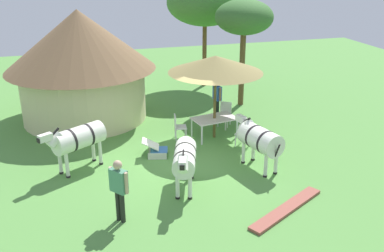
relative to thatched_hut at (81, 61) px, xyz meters
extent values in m
plane|color=#548E40|center=(2.55, -5.10, -2.33)|extent=(36.00, 36.00, 0.00)
cylinder|color=beige|center=(0.00, 0.00, -1.31)|extent=(4.80, 4.80, 2.04)
cone|color=brown|center=(0.00, 0.00, 0.83)|extent=(5.74, 5.74, 2.25)
cylinder|color=brown|center=(4.34, -3.30, -1.12)|extent=(0.10, 0.10, 2.41)
cone|color=olive|center=(4.34, -3.30, 0.37)|extent=(3.27, 3.27, 0.57)
cube|color=silver|center=(4.34, -3.30, -1.61)|extent=(1.68, 1.18, 0.04)
cylinder|color=silver|center=(3.57, -3.04, -1.98)|extent=(0.06, 0.06, 0.70)
cylinder|color=silver|center=(4.96, -2.78, -1.98)|extent=(0.06, 0.06, 0.70)
cylinder|color=silver|center=(3.71, -3.82, -1.98)|extent=(0.06, 0.06, 0.70)
cylinder|color=silver|center=(5.11, -3.56, -1.98)|extent=(0.06, 0.06, 0.70)
cube|color=white|center=(3.13, -3.12, -1.88)|extent=(0.48, 0.50, 0.04)
cube|color=white|center=(2.95, -3.09, -1.66)|extent=(0.11, 0.44, 0.45)
cylinder|color=white|center=(3.34, -2.96, -2.11)|extent=(0.04, 0.04, 0.45)
cylinder|color=white|center=(3.28, -3.33, -2.11)|extent=(0.04, 0.04, 0.45)
cylinder|color=white|center=(2.98, -2.90, -2.11)|extent=(0.04, 0.04, 0.45)
cylinder|color=white|center=(2.93, -3.28, -2.11)|extent=(0.04, 0.04, 0.45)
cube|color=silver|center=(5.04, -4.30, -1.88)|extent=(0.60, 0.60, 0.04)
cube|color=silver|center=(5.15, -4.45, -1.66)|extent=(0.38, 0.29, 0.45)
cylinder|color=silver|center=(4.78, -4.26, -2.11)|extent=(0.04, 0.04, 0.45)
cylinder|color=silver|center=(5.09, -4.04, -2.11)|extent=(0.04, 0.04, 0.45)
cylinder|color=silver|center=(4.99, -4.55, -2.11)|extent=(0.04, 0.04, 0.45)
cylinder|color=silver|center=(5.30, -4.33, -2.11)|extent=(0.04, 0.04, 0.45)
cube|color=silver|center=(5.07, -2.33, -1.88)|extent=(0.60, 0.60, 0.04)
cube|color=silver|center=(5.18, -2.17, -1.66)|extent=(0.38, 0.30, 0.45)
cylinder|color=silver|center=(5.11, -2.58, -2.11)|extent=(0.04, 0.04, 0.45)
cylinder|color=silver|center=(4.81, -2.36, -2.11)|extent=(0.04, 0.04, 0.45)
cylinder|color=silver|center=(5.33, -2.29, -2.11)|extent=(0.04, 0.04, 0.45)
cylinder|color=silver|center=(5.03, -2.07, -2.11)|extent=(0.04, 0.04, 0.45)
cylinder|color=black|center=(5.06, -1.58, -1.93)|extent=(0.12, 0.12, 0.79)
cylinder|color=black|center=(5.04, -1.44, -1.93)|extent=(0.12, 0.12, 0.79)
cube|color=blue|center=(5.05, -1.51, -1.26)|extent=(0.26, 0.46, 0.56)
cylinder|color=#9D6B51|center=(5.09, -1.75, -1.24)|extent=(0.08, 0.08, 0.53)
cylinder|color=#9D6B51|center=(5.01, -1.27, -1.24)|extent=(0.08, 0.08, 0.53)
sphere|color=#9D6B51|center=(5.05, -1.51, -0.85)|extent=(0.21, 0.21, 0.21)
cylinder|color=black|center=(0.36, -7.68, -1.92)|extent=(0.12, 0.12, 0.83)
cylinder|color=black|center=(0.46, -7.79, -1.92)|extent=(0.12, 0.12, 0.83)
cube|color=#498766|center=(0.41, -7.73, -1.21)|extent=(0.44, 0.48, 0.59)
cylinder|color=tan|center=(0.25, -7.53, -1.19)|extent=(0.09, 0.09, 0.55)
cylinder|color=tan|center=(0.57, -7.93, -1.19)|extent=(0.09, 0.09, 0.55)
sphere|color=tan|center=(0.41, -7.73, -0.78)|extent=(0.23, 0.23, 0.23)
cube|color=#3669A7|center=(2.10, -4.31, -2.11)|extent=(0.66, 0.63, 0.03)
cube|color=white|center=(1.83, -4.25, -1.89)|extent=(0.65, 0.63, 0.30)
cube|color=silver|center=(2.10, -4.05, -2.22)|extent=(0.60, 0.18, 0.22)
cube|color=silver|center=(1.98, -4.55, -2.22)|extent=(0.60, 0.18, 0.22)
cylinder|color=silver|center=(4.89, -6.02, -1.36)|extent=(1.05, 1.56, 0.71)
cylinder|color=black|center=(4.96, -6.29, -1.36)|extent=(0.72, 0.26, 0.72)
cylinder|color=black|center=(4.82, -5.77, -1.36)|extent=(0.72, 0.26, 0.72)
cylinder|color=silver|center=(4.70, -5.33, -1.18)|extent=(0.45, 0.62, 0.52)
cube|color=silver|center=(4.63, -5.06, -1.02)|extent=(0.28, 0.43, 0.20)
cube|color=black|center=(4.58, -4.88, -1.05)|extent=(0.15, 0.15, 0.12)
cube|color=black|center=(4.70, -5.33, -0.98)|extent=(0.13, 0.36, 0.28)
cylinder|color=silver|center=(4.56, -5.54, -1.98)|extent=(0.11, 0.11, 0.71)
cylinder|color=black|center=(4.56, -5.54, -2.30)|extent=(0.13, 0.13, 0.06)
cylinder|color=silver|center=(4.93, -5.44, -1.98)|extent=(0.11, 0.11, 0.71)
cylinder|color=black|center=(4.93, -5.44, -2.30)|extent=(0.13, 0.13, 0.06)
cylinder|color=silver|center=(4.84, -6.59, -1.98)|extent=(0.11, 0.11, 0.71)
cylinder|color=black|center=(4.84, -6.59, -2.30)|extent=(0.13, 0.13, 0.06)
cylinder|color=silver|center=(5.21, -6.49, -1.98)|extent=(0.11, 0.11, 0.71)
cylinder|color=black|center=(5.21, -6.49, -2.30)|extent=(0.13, 0.13, 0.06)
cylinder|color=black|center=(5.08, -6.76, -1.46)|extent=(0.11, 0.24, 0.53)
cylinder|color=silver|center=(-0.40, -4.56, -1.29)|extent=(1.69, 1.40, 0.67)
cylinder|color=black|center=(-0.13, -4.39, -1.29)|extent=(0.43, 0.63, 0.69)
cylinder|color=black|center=(-0.64, -4.70, -1.29)|extent=(0.43, 0.63, 0.69)
cylinder|color=silver|center=(-1.07, -4.97, -1.11)|extent=(0.62, 0.54, 0.51)
cube|color=silver|center=(-1.31, -5.11, -0.95)|extent=(0.44, 0.36, 0.20)
cube|color=black|center=(-1.46, -5.21, -0.98)|extent=(0.17, 0.17, 0.12)
cube|color=black|center=(-1.07, -4.97, -0.91)|extent=(0.33, 0.23, 0.28)
cylinder|color=silver|center=(-0.81, -5.03, -1.94)|extent=(0.11, 0.11, 0.79)
cylinder|color=black|center=(-0.81, -5.03, -2.30)|extent=(0.13, 0.13, 0.06)
cylinder|color=silver|center=(-1.01, -4.71, -1.94)|extent=(0.11, 0.11, 0.79)
cylinder|color=black|center=(-1.01, -4.71, -2.30)|extent=(0.13, 0.13, 0.06)
cylinder|color=silver|center=(0.21, -4.40, -1.94)|extent=(0.11, 0.11, 0.79)
cylinder|color=black|center=(0.21, -4.40, -2.30)|extent=(0.13, 0.13, 0.06)
cylinder|color=silver|center=(0.01, -4.09, -1.94)|extent=(0.11, 0.11, 0.79)
cylinder|color=black|center=(0.01, -4.09, -2.30)|extent=(0.13, 0.13, 0.06)
cylinder|color=black|center=(0.31, -4.12, -1.39)|extent=(0.23, 0.17, 0.53)
cylinder|color=silver|center=(2.36, -6.58, -1.36)|extent=(1.05, 1.64, 0.61)
cylinder|color=black|center=(2.46, -6.29, -1.36)|extent=(0.62, 0.27, 0.62)
cylinder|color=black|center=(2.28, -6.85, -1.36)|extent=(0.62, 0.27, 0.62)
cylinder|color=silver|center=(2.13, -7.31, -1.18)|extent=(0.42, 0.58, 0.48)
cube|color=silver|center=(2.04, -7.58, -1.02)|extent=(0.29, 0.44, 0.20)
cube|color=black|center=(1.99, -7.75, -1.05)|extent=(0.15, 0.15, 0.12)
cube|color=black|center=(2.13, -7.31, -0.98)|extent=(0.15, 0.36, 0.28)
cylinder|color=silver|center=(2.34, -7.19, -1.96)|extent=(0.11, 0.11, 0.74)
cylinder|color=black|center=(2.34, -7.19, -2.30)|extent=(0.13, 0.13, 0.06)
cylinder|color=silver|center=(2.03, -7.08, -1.96)|extent=(0.11, 0.11, 0.74)
cylinder|color=black|center=(2.03, -7.08, -2.30)|extent=(0.13, 0.13, 0.06)
cylinder|color=silver|center=(2.70, -6.08, -1.96)|extent=(0.11, 0.11, 0.74)
cylinder|color=black|center=(2.70, -6.08, -2.30)|extent=(0.13, 0.13, 0.06)
cylinder|color=silver|center=(2.38, -5.98, -1.96)|extent=(0.11, 0.11, 0.74)
cylinder|color=black|center=(2.38, -5.98, -2.30)|extent=(0.13, 0.13, 0.06)
cylinder|color=black|center=(2.61, -5.81, -1.46)|extent=(0.12, 0.24, 0.53)
cylinder|color=brown|center=(5.99, 3.19, -0.81)|extent=(0.21, 0.21, 3.04)
ellipsoid|color=#3D772F|center=(5.99, 3.19, 1.71)|extent=(3.62, 3.62, 2.17)
cylinder|color=brown|center=(6.63, -0.11, -0.78)|extent=(0.24, 0.24, 3.11)
ellipsoid|color=#37682D|center=(6.63, -0.11, 1.44)|extent=(2.41, 2.41, 1.45)
cube|color=#964E40|center=(4.60, -8.43, -2.29)|extent=(2.62, 1.69, 0.08)
camera|label=1|loc=(-0.44, -17.18, 3.90)|focal=41.12mm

